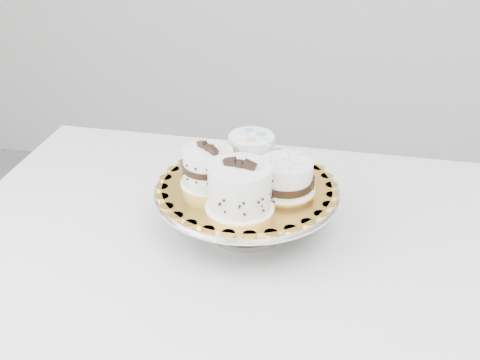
% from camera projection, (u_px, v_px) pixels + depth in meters
% --- Properties ---
extents(table, '(1.18, 0.79, 0.75)m').
position_uv_depth(table, '(254.00, 268.00, 1.19)').
color(table, white).
rests_on(table, floor).
extents(cake_stand, '(0.35, 0.35, 0.09)m').
position_uv_depth(cake_stand, '(247.00, 201.00, 1.13)').
color(cake_stand, gray).
rests_on(cake_stand, table).
extents(cake_board, '(0.41, 0.41, 0.00)m').
position_uv_depth(cake_board, '(247.00, 187.00, 1.12)').
color(cake_board, gold).
rests_on(cake_board, cake_stand).
extents(cake_swirl, '(0.13, 0.13, 0.10)m').
position_uv_depth(cake_swirl, '(240.00, 188.00, 1.03)').
color(cake_swirl, white).
rests_on(cake_swirl, cake_board).
extents(cake_banded, '(0.13, 0.13, 0.08)m').
position_uv_depth(cake_banded, '(208.00, 168.00, 1.11)').
color(cake_banded, white).
rests_on(cake_banded, cake_board).
extents(cake_dots, '(0.11, 0.11, 0.07)m').
position_uv_depth(cake_dots, '(251.00, 151.00, 1.17)').
color(cake_dots, white).
rests_on(cake_dots, cake_board).
extents(cake_ribbon, '(0.12, 0.11, 0.06)m').
position_uv_depth(cake_ribbon, '(286.00, 177.00, 1.09)').
color(cake_ribbon, white).
rests_on(cake_ribbon, cake_board).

